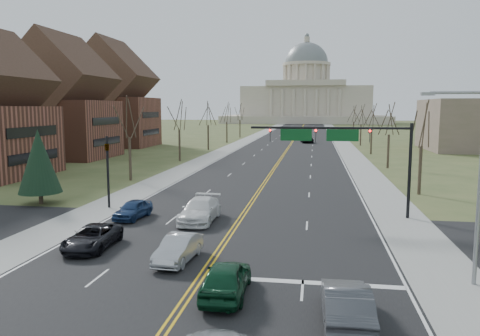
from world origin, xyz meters
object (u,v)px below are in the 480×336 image
(signal_mast, at_px, (342,142))
(car_nb_inner_lead, at_px, (226,278))
(signal_left, at_px, (108,164))
(car_sb_inner_lead, at_px, (178,249))
(car_far_nb, at_px, (307,139))
(car_sb_inner_second, at_px, (200,210))
(car_sb_outer_second, at_px, (133,209))
(car_nb_outer_lead, at_px, (346,304))
(car_sb_outer_lead, at_px, (92,237))
(street_light, at_px, (475,175))
(car_far_sb, at_px, (290,130))

(signal_mast, height_order, car_nb_inner_lead, signal_mast)
(signal_left, bearing_deg, car_sb_inner_lead, -52.03)
(car_nb_inner_lead, xyz_separation_m, car_far_nb, (1.92, 93.56, 0.00))
(car_sb_inner_second, bearing_deg, car_sb_outer_second, 179.50)
(car_sb_outer_second, bearing_deg, signal_left, 141.83)
(car_nb_outer_lead, xyz_separation_m, car_sb_outer_lead, (-14.25, 7.76, -0.15))
(street_light, distance_m, car_nb_inner_lead, 12.33)
(street_light, xyz_separation_m, car_far_nb, (-9.16, 90.40, -4.42))
(signal_left, distance_m, car_nb_inner_lead, 21.43)
(car_sb_inner_lead, height_order, car_sb_outer_lead, car_sb_inner_lead)
(car_sb_outer_lead, height_order, car_far_nb, car_far_nb)
(car_nb_outer_lead, bearing_deg, car_far_nb, -89.63)
(car_nb_outer_lead, xyz_separation_m, car_far_nb, (-3.16, 95.63, -0.03))
(car_sb_inner_lead, relative_size, car_far_sb, 0.96)
(car_nb_inner_lead, bearing_deg, car_nb_outer_lead, 156.70)
(car_far_sb, bearing_deg, car_nb_inner_lead, -85.41)
(signal_left, distance_m, car_far_nb, 78.42)
(car_sb_outer_lead, xyz_separation_m, car_far_sb, (4.42, 135.49, 0.09))
(car_far_nb, bearing_deg, car_sb_inner_second, 77.74)
(car_far_sb, bearing_deg, car_sb_outer_second, -89.55)
(car_sb_inner_lead, bearing_deg, car_sb_outer_lead, 169.68)
(car_nb_outer_lead, bearing_deg, car_sb_outer_second, -47.65)
(street_light, relative_size, car_sb_outer_second, 2.20)
(signal_mast, bearing_deg, car_far_nb, 92.88)
(signal_left, bearing_deg, car_far_nb, 78.91)
(street_light, distance_m, car_sb_inner_lead, 15.23)
(signal_left, distance_m, car_sb_outer_lead, 12.06)
(signal_left, relative_size, car_sb_outer_second, 1.46)
(car_sb_inner_lead, height_order, car_sb_inner_second, car_sb_inner_second)
(signal_mast, bearing_deg, car_sb_outer_lead, -143.73)
(signal_mast, height_order, car_far_nb, signal_mast)
(signal_mast, xyz_separation_m, street_light, (5.29, -13.50, -0.54))
(car_nb_outer_lead, bearing_deg, car_sb_inner_lead, -37.87)
(street_light, xyz_separation_m, car_nb_outer_lead, (-6.00, -5.23, -4.39))
(car_nb_outer_lead, height_order, car_far_nb, car_nb_outer_lead)
(street_light, height_order, car_nb_inner_lead, street_light)
(signal_left, height_order, car_far_sb, signal_left)
(car_nb_outer_lead, bearing_deg, car_sb_outer_lead, -30.09)
(car_sb_outer_second, bearing_deg, signal_mast, 18.18)
(car_far_sb, bearing_deg, car_far_nb, -79.38)
(car_far_sb, bearing_deg, car_sb_inner_second, -87.22)
(car_far_nb, relative_size, car_far_sb, 1.28)
(car_nb_outer_lead, distance_m, car_sb_inner_second, 18.05)
(car_far_nb, bearing_deg, car_sb_inner_lead, 78.86)
(signal_mast, xyz_separation_m, car_far_sb, (-10.53, 124.52, -4.99))
(car_nb_outer_lead, relative_size, car_far_nb, 0.88)
(car_sb_inner_lead, height_order, car_sb_outer_second, car_sb_inner_lead)
(car_far_nb, distance_m, car_far_sb, 48.08)
(signal_mast, height_order, car_sb_outer_lead, signal_mast)
(signal_mast, distance_m, car_far_nb, 77.16)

